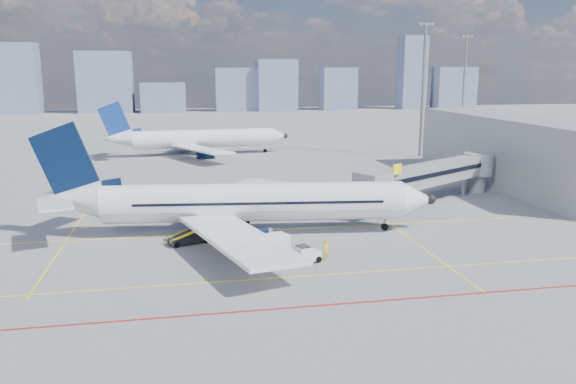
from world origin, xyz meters
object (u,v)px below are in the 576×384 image
baggage_tug (306,254)px  belt_loader (191,237)px  ramp_worker (326,250)px  main_aircraft (237,203)px  second_aircraft (196,139)px  cargo_dolly (268,247)px

baggage_tug → belt_loader: bearing=124.7°
belt_loader → ramp_worker: 13.93m
main_aircraft → second_aircraft: (-2.67, 57.02, 0.01)m
second_aircraft → cargo_dolly: bearing=-90.4°
main_aircraft → belt_loader: bearing=-144.4°
second_aircraft → main_aircraft: bearing=-91.6°
main_aircraft → second_aircraft: size_ratio=1.10×
main_aircraft → cargo_dolly: size_ratio=9.26×
ramp_worker → cargo_dolly: bearing=113.7°
main_aircraft → cargo_dolly: 9.42m
baggage_tug → ramp_worker: 1.88m
baggage_tug → ramp_worker: bearing=-14.8°
baggage_tug → cargo_dolly: (-3.22, 1.22, 0.47)m
baggage_tug → second_aircraft: bearing=78.6°
cargo_dolly → belt_loader: belt_loader is taller
second_aircraft → baggage_tug: size_ratio=14.78×
belt_loader → ramp_worker: belt_loader is taller
main_aircraft → ramp_worker: main_aircraft is taller
main_aircraft → cargo_dolly: bearing=-72.0°
belt_loader → main_aircraft: bearing=9.6°
cargo_dolly → second_aircraft: bearing=74.0°
belt_loader → second_aircraft: bearing=68.6°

